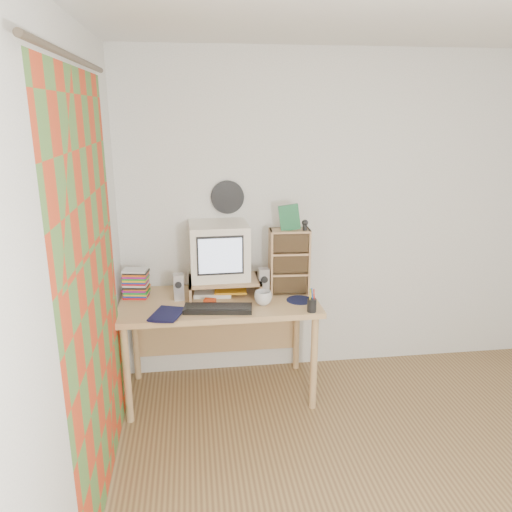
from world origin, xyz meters
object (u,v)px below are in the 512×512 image
object	(u,v)px
desk	(219,313)
diary	(154,312)
dvd_stack	(136,282)
cd_rack	(289,262)
keyboard	(218,309)
mug	(263,298)
crt_monitor	(219,251)

from	to	relation	value
desk	diary	bearing A→B (deg)	-147.27
desk	dvd_stack	xyz separation A→B (m)	(-0.59, 0.06, 0.25)
cd_rack	diary	bearing A→B (deg)	-159.94
desk	cd_rack	bearing A→B (deg)	1.63
cd_rack	diary	world-z (taller)	cd_rack
diary	cd_rack	bearing A→B (deg)	35.67
keyboard	mug	bearing A→B (deg)	20.81
crt_monitor	mug	xyz separation A→B (m)	(0.29, -0.28, -0.27)
crt_monitor	dvd_stack	distance (m)	0.64
dvd_stack	desk	bearing A→B (deg)	3.30
desk	dvd_stack	size ratio (longest dim) A/B	5.84
keyboard	crt_monitor	bearing A→B (deg)	92.23
desk	diary	xyz separation A→B (m)	(-0.44, -0.29, 0.16)
keyboard	dvd_stack	xyz separation A→B (m)	(-0.57, 0.33, 0.10)
crt_monitor	dvd_stack	size ratio (longest dim) A/B	1.76
crt_monitor	cd_rack	xyz separation A→B (m)	(0.51, -0.07, -0.08)
dvd_stack	diary	world-z (taller)	dvd_stack
crt_monitor	diary	xyz separation A→B (m)	(-0.46, -0.37, -0.30)
keyboard	diary	bearing A→B (deg)	-170.23
crt_monitor	keyboard	xyz separation A→B (m)	(-0.03, -0.36, -0.30)
dvd_stack	mug	world-z (taller)	dvd_stack
mug	diary	size ratio (longest dim) A/B	0.55
desk	keyboard	bearing A→B (deg)	-93.79
desk	mug	size ratio (longest dim) A/B	11.34
mug	crt_monitor	bearing A→B (deg)	135.19
cd_rack	mug	distance (m)	0.36
dvd_stack	cd_rack	distance (m)	1.12
desk	crt_monitor	xyz separation A→B (m)	(0.02, 0.09, 0.45)
keyboard	dvd_stack	world-z (taller)	dvd_stack
cd_rack	mug	size ratio (longest dim) A/B	3.91
crt_monitor	mug	world-z (taller)	crt_monitor
crt_monitor	dvd_stack	world-z (taller)	crt_monitor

